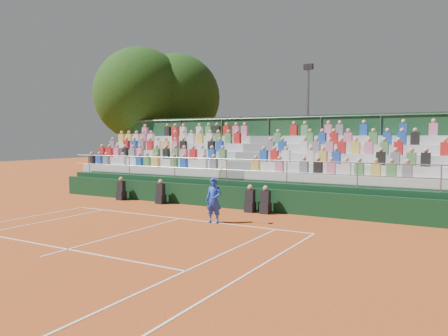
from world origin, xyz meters
The scene contains 8 objects.
ground centered at (0.00, 0.00, 0.00)m, with size 90.00×90.00×0.00m, color #B44E1E.
courtside_wall centered at (0.00, 3.20, 0.50)m, with size 20.00×0.15×1.00m, color black.
line_officials centered at (-1.15, 2.75, 0.48)m, with size 8.52×0.40×1.19m.
grandstand centered at (-0.01, 6.43, 1.09)m, with size 20.00×5.20×4.40m.
tennis_player centered at (1.60, -0.04, 0.86)m, with size 0.87×0.49×2.22m.
tree_west centered at (-10.99, 10.54, 6.31)m, with size 6.68×6.68×9.66m.
tree_east centered at (-9.42, 12.75, 6.16)m, with size 6.47×6.47×9.41m.
floodlight_mast centered at (0.55, 13.45, 4.64)m, with size 0.60×0.25×7.93m.
Camera 1 is at (10.03, -13.93, 3.21)m, focal length 35.00 mm.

